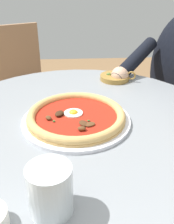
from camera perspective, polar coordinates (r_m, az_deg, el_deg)
dining_table at (r=0.85m, az=-1.71°, el=-12.61°), size 0.89×0.89×0.73m
pizza_on_plate at (r=0.73m, az=-2.43°, el=-1.08°), size 0.31×0.31×0.03m
water_glass at (r=0.47m, az=-8.12°, el=-17.15°), size 0.08×0.08×0.09m
olive_pan at (r=1.04m, az=6.22°, el=7.68°), size 0.14×0.12×0.04m
cafe_chair_spare_near at (r=1.57m, az=-15.49°, el=5.24°), size 0.56×0.56×0.85m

